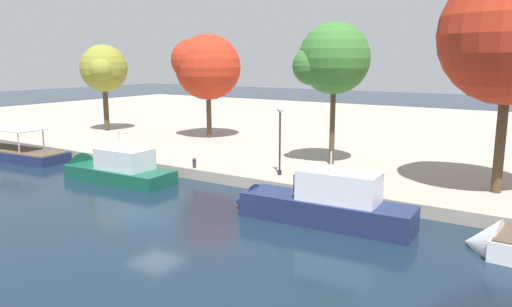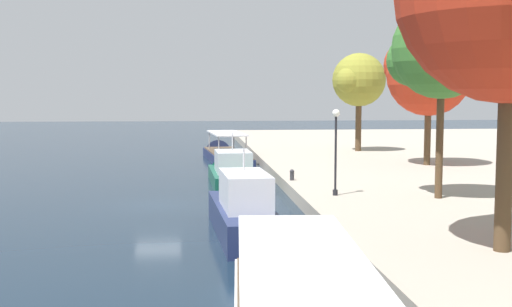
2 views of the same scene
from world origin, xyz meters
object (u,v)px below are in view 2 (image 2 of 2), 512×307
object	(u,v)px
lamp_post	(336,142)
tree_3	(428,74)
tree_4	(440,52)
motor_yacht_1	(231,175)
motor_yacht_2	(242,215)
tour_boat_0	(225,157)
tree_0	(358,79)
mooring_bollard_1	(292,174)

from	to	relation	value
lamp_post	tree_3	world-z (taller)	tree_3
lamp_post	tree_4	bearing A→B (deg)	74.66
motor_yacht_1	tree_4	distance (m)	17.36
motor_yacht_2	tree_4	xyz separation A→B (m)	(-4.06, 10.40, 7.44)
motor_yacht_2	lamp_post	xyz separation A→B (m)	(-5.44, 5.37, 2.79)
tour_boat_0	lamp_post	size ratio (longest dim) A/B	3.19
tree_4	tree_0	bearing A→B (deg)	174.16
motor_yacht_2	motor_yacht_1	bearing A→B (deg)	-4.73
tree_3	tree_4	world-z (taller)	tree_4
tour_boat_0	motor_yacht_2	world-z (taller)	motor_yacht_2
tour_boat_0	mooring_bollard_1	xyz separation A→B (m)	(19.80, 3.19, 0.79)
mooring_bollard_1	tree_4	size ratio (longest dim) A/B	0.07
tree_3	tree_4	size ratio (longest dim) A/B	0.98
mooring_bollard_1	tree_0	distance (m)	23.04
lamp_post	tree_4	xyz separation A→B (m)	(1.38, 5.03, 4.65)
tour_boat_0	lamp_post	world-z (taller)	lamp_post
tour_boat_0	tree_0	size ratio (longest dim) A/B	1.59
tour_boat_0	mooring_bollard_1	world-z (taller)	tour_boat_0
tour_boat_0	motor_yacht_2	size ratio (longest dim) A/B	1.45
motor_yacht_1	tree_3	distance (m)	16.97
lamp_post	tree_0	distance (m)	27.75
mooring_bollard_1	tree_3	world-z (taller)	tree_3
tree_4	tour_boat_0	bearing A→B (deg)	-160.67
motor_yacht_2	tree_0	world-z (taller)	tree_0
motor_yacht_1	tour_boat_0	bearing A→B (deg)	-2.78
mooring_bollard_1	motor_yacht_2	bearing A→B (deg)	-18.97
motor_yacht_2	tree_3	bearing A→B (deg)	-41.15
tree_3	motor_yacht_1	bearing A→B (deg)	-76.31
mooring_bollard_1	tree_3	xyz separation A→B (m)	(-8.11, 11.50, 6.48)
tree_4	tree_3	bearing A→B (deg)	161.97
tour_boat_0	motor_yacht_1	world-z (taller)	motor_yacht_1
tree_4	mooring_bollard_1	bearing A→B (deg)	-139.77
motor_yacht_1	lamp_post	xyz separation A→B (m)	(10.64, 4.88, 3.02)
mooring_bollard_1	tree_4	world-z (taller)	tree_4
tree_0	tree_4	world-z (taller)	tree_4
tree_0	tree_3	bearing A→B (deg)	10.69
motor_yacht_2	tree_4	size ratio (longest dim) A/B	0.99
motor_yacht_1	tree_3	world-z (taller)	tree_3
motor_yacht_1	tree_4	bearing A→B (deg)	-142.08
motor_yacht_1	motor_yacht_2	world-z (taller)	motor_yacht_2
motor_yacht_1	tree_0	distance (m)	21.35
lamp_post	tree_3	xyz separation A→B (m)	(-14.30, 10.13, 4.00)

